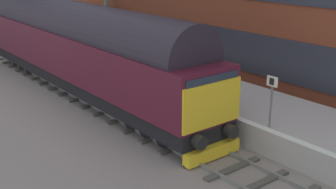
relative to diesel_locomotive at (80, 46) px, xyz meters
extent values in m
plane|color=gray|center=(0.00, -7.02, -2.49)|extent=(140.00, 140.00, 0.00)
cube|color=slate|center=(-0.72, -7.02, -2.41)|extent=(0.07, 60.00, 0.15)
cube|color=slate|center=(0.72, -7.02, -2.41)|extent=(0.07, 60.00, 0.15)
cube|color=#4A4842|center=(0.00, -11.91, -2.44)|extent=(2.50, 0.26, 0.09)
cube|color=#4A4842|center=(0.00, -10.69, -2.44)|extent=(2.50, 0.26, 0.09)
cube|color=#4A4842|center=(0.00, -9.47, -2.44)|extent=(2.50, 0.26, 0.09)
cube|color=#4A4842|center=(0.00, -8.24, -2.44)|extent=(2.50, 0.26, 0.09)
cube|color=#4A4842|center=(0.00, -7.02, -2.44)|extent=(2.50, 0.26, 0.09)
cube|color=#4A4842|center=(0.00, -5.79, -2.44)|extent=(2.50, 0.26, 0.09)
cube|color=#4A4842|center=(0.00, -4.57, -2.44)|extent=(2.50, 0.26, 0.09)
cube|color=#4A4842|center=(0.00, -3.34, -2.44)|extent=(2.50, 0.26, 0.09)
cube|color=#4A4842|center=(0.00, -2.12, -2.44)|extent=(2.50, 0.26, 0.09)
cube|color=#4A4842|center=(0.00, -0.89, -2.44)|extent=(2.50, 0.26, 0.09)
cube|color=#4A4842|center=(0.00, 0.33, -2.44)|extent=(2.50, 0.26, 0.09)
cube|color=#4A4842|center=(0.00, 1.55, -2.44)|extent=(2.50, 0.26, 0.09)
cube|color=#4A4842|center=(0.00, 2.78, -2.44)|extent=(2.50, 0.26, 0.09)
cube|color=#4A4842|center=(0.00, 4.00, -2.44)|extent=(2.50, 0.26, 0.09)
cube|color=#4A4842|center=(0.00, 5.23, -2.44)|extent=(2.50, 0.26, 0.09)
cube|color=#4A4842|center=(0.00, 6.45, -2.44)|extent=(2.50, 0.26, 0.09)
cube|color=#4A4842|center=(0.00, 7.68, -2.44)|extent=(2.50, 0.26, 0.09)
cube|color=#4A4842|center=(0.00, 8.90, -2.44)|extent=(2.50, 0.26, 0.09)
cube|color=#4A4842|center=(0.00, 10.13, -2.44)|extent=(2.50, 0.26, 0.09)
cube|color=#4A4842|center=(0.00, 11.35, -2.44)|extent=(2.50, 0.26, 0.09)
cube|color=#4A4842|center=(0.00, 12.57, -2.44)|extent=(2.50, 0.26, 0.09)
cube|color=#AEA8A6|center=(3.60, -7.02, -1.99)|extent=(4.00, 44.00, 1.00)
cube|color=white|center=(1.75, -7.02, -1.48)|extent=(0.30, 44.00, 0.01)
cube|color=#343642|center=(7.07, -4.36, -0.45)|extent=(0.06, 36.03, 2.07)
cube|color=black|center=(0.00, 0.04, -1.67)|extent=(2.56, 19.21, 0.60)
cube|color=#4F1526|center=(0.00, 0.04, -0.32)|extent=(2.70, 19.21, 2.10)
cylinder|color=#26202B|center=(0.00, 0.04, 0.91)|extent=(2.56, 17.67, 2.57)
cube|color=yellow|center=(0.00, -9.61, -0.47)|extent=(2.65, 0.08, 1.58)
cube|color=#232D3D|center=(0.00, -9.59, 0.26)|extent=(2.38, 0.04, 0.64)
cube|color=#232D3D|center=(1.37, 0.04, -0.02)|extent=(0.04, 13.44, 0.44)
cylinder|color=black|center=(-0.75, -9.82, -1.57)|extent=(0.48, 0.35, 0.48)
cylinder|color=black|center=(0.75, -9.82, -1.57)|extent=(0.48, 0.35, 0.48)
cube|color=yellow|center=(0.00, -9.67, -2.20)|extent=(2.43, 0.36, 0.47)
cylinder|color=black|center=(0.00, -7.79, -1.97)|extent=(1.64, 1.04, 1.04)
cylinder|color=black|center=(0.00, -6.69, -1.97)|extent=(1.64, 1.04, 1.04)
cylinder|color=black|center=(0.00, -5.59, -1.97)|extent=(1.64, 1.04, 1.04)
cylinder|color=black|center=(0.00, 5.66, -1.97)|extent=(1.64, 1.04, 1.04)
cylinder|color=black|center=(0.00, 6.76, -1.97)|extent=(1.64, 1.04, 1.04)
cylinder|color=black|center=(0.00, 7.86, -1.97)|extent=(1.64, 1.04, 1.04)
cylinder|color=slate|center=(1.98, -10.53, -0.54)|extent=(0.08, 0.08, 1.88)
cube|color=white|center=(1.95, -10.53, 0.23)|extent=(0.05, 0.44, 0.36)
cube|color=black|center=(1.92, -10.53, 0.23)|extent=(0.01, 0.20, 0.24)
cylinder|color=#2E2D36|center=(4.10, -1.75, -1.06)|extent=(0.13, 0.13, 0.84)
cylinder|color=#2E2D36|center=(4.03, -1.56, -1.06)|extent=(0.13, 0.13, 0.84)
cylinder|color=maroon|center=(4.07, -1.66, -0.36)|extent=(0.44, 0.44, 0.56)
sphere|color=#906A54|center=(4.07, -1.66, 0.05)|extent=(0.22, 0.22, 0.22)
cylinder|color=maroon|center=(4.14, -1.85, -0.36)|extent=(0.09, 0.09, 0.52)
cylinder|color=maroon|center=(4.00, -1.46, -0.36)|extent=(0.09, 0.09, 0.52)
cylinder|color=slate|center=(6.50, 8.39, 0.58)|extent=(0.36, 0.36, 6.14)
camera|label=1|loc=(-9.79, -19.61, 4.48)|focal=46.36mm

